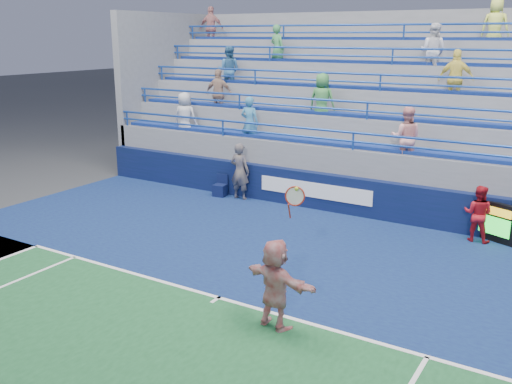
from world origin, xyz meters
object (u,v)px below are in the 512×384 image
Objects in this scene: ball_girl at (478,214)px; serve_speed_board at (489,220)px; tennis_player at (276,284)px; line_judge at (240,171)px; judge_chair at (220,189)px.

serve_speed_board is at bearing -127.07° from ball_girl.
tennis_player is at bearing -109.49° from serve_speed_board.
ball_girl is (7.15, -0.11, -0.17)m from line_judge.
line_judge is (-5.00, 6.55, 0.07)m from tennis_player.
judge_chair is 7.88m from ball_girl.
ball_girl is at bearing -128.89° from serve_speed_board.
tennis_player is (5.72, -6.49, 0.61)m from judge_chair.
line_judge is (-7.39, -0.19, 0.39)m from serve_speed_board.
tennis_player is (-2.38, -6.74, 0.32)m from serve_speed_board.
tennis_player is 1.48× the size of line_judge.
tennis_player is 1.83× the size of ball_girl.
ball_girl is at bearing 71.58° from tennis_player.
ball_girl is (-0.24, -0.30, 0.22)m from serve_speed_board.
line_judge reaches higher than ball_girl.
judge_chair is (-8.10, -0.25, -0.28)m from serve_speed_board.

